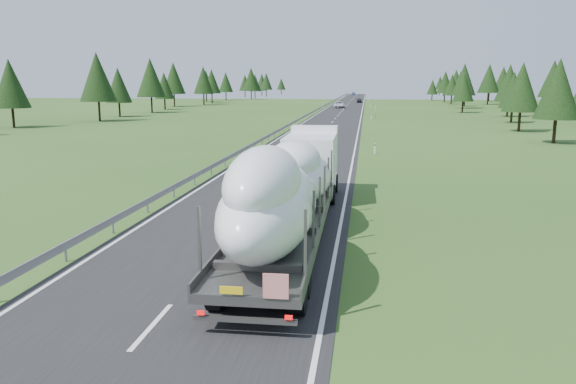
# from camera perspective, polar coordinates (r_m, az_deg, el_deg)

# --- Properties ---
(ground) EXTENTS (400.00, 400.00, 0.00)m
(ground) POSITION_cam_1_polar(r_m,az_deg,el_deg) (24.30, -5.90, -4.67)
(ground) COLOR #2B4B19
(ground) RESTS_ON ground
(road_surface) EXTENTS (10.00, 400.00, 0.02)m
(road_surface) POSITION_cam_1_polar(r_m,az_deg,el_deg) (123.00, 5.33, 8.00)
(road_surface) COLOR black
(road_surface) RESTS_ON ground
(guardrail) EXTENTS (0.10, 400.00, 0.76)m
(guardrail) POSITION_cam_1_polar(r_m,az_deg,el_deg) (123.27, 2.85, 8.31)
(guardrail) COLOR slate
(guardrail) RESTS_ON ground
(marker_posts) EXTENTS (0.13, 350.08, 1.00)m
(marker_posts) POSITION_cam_1_polar(r_m,az_deg,el_deg) (177.80, 8.30, 9.04)
(marker_posts) COLOR silver
(marker_posts) RESTS_ON ground
(highway_sign) EXTENTS (0.08, 0.90, 2.60)m
(highway_sign) POSITION_cam_1_polar(r_m,az_deg,el_deg) (102.82, 8.87, 8.31)
(highway_sign) COLOR slate
(highway_sign) RESTS_ON ground
(tree_line_right) EXTENTS (27.81, 313.30, 12.07)m
(tree_line_right) POSITION_cam_1_polar(r_m,az_deg,el_deg) (145.70, 21.68, 10.33)
(tree_line_right) COLOR black
(tree_line_right) RESTS_ON ground
(tree_line_left) EXTENTS (15.75, 312.67, 12.47)m
(tree_line_left) POSITION_cam_1_polar(r_m,az_deg,el_deg) (157.49, -10.38, 11.02)
(tree_line_left) COLOR black
(tree_line_left) RESTS_ON ground
(boat_truck) EXTENTS (3.22, 21.41, 4.70)m
(boat_truck) POSITION_cam_1_polar(r_m,az_deg,el_deg) (23.49, 0.29, 0.98)
(boat_truck) COLOR white
(boat_truck) RESTS_ON ground
(distant_van) EXTENTS (3.38, 6.39, 1.71)m
(distant_van) POSITION_cam_1_polar(r_m,az_deg,el_deg) (147.17, 5.20, 8.83)
(distant_van) COLOR silver
(distant_van) RESTS_ON ground
(distant_car_dark) EXTENTS (1.77, 4.22, 1.43)m
(distant_car_dark) POSITION_cam_1_polar(r_m,az_deg,el_deg) (185.79, 7.25, 9.21)
(distant_car_dark) COLOR black
(distant_car_dark) RESTS_ON ground
(distant_car_blue) EXTENTS (1.90, 4.38, 1.40)m
(distant_car_blue) POSITION_cam_1_polar(r_m,az_deg,el_deg) (294.57, 6.67, 9.89)
(distant_car_blue) COLOR #172340
(distant_car_blue) RESTS_ON ground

